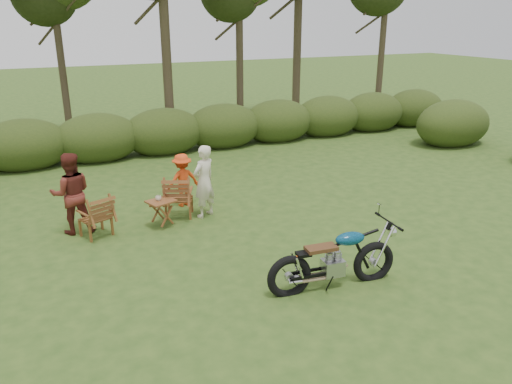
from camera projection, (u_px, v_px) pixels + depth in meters
name	position (u px, v px, depth m)	size (l,w,h in m)	color
ground	(312.00, 282.00, 8.05)	(80.00, 80.00, 0.00)	#294617
tree_line	(167.00, 25.00, 15.30)	(22.52, 11.62, 8.14)	#3B3020
motorcycle	(332.00, 286.00, 7.94)	(2.07, 0.79, 1.18)	#0B6696
lawn_chair_right	(180.00, 216.00, 10.72)	(0.64, 0.64, 0.93)	brown
lawn_chair_left	(97.00, 235.00, 9.76)	(0.59, 0.59, 0.86)	brown
side_table	(162.00, 214.00, 10.09)	(0.55, 0.46, 0.56)	brown
cup	(158.00, 198.00, 10.00)	(0.12, 0.12, 0.09)	beige
adult_a	(205.00, 216.00, 10.73)	(0.57, 0.37, 1.56)	beige
adult_b	(76.00, 232.00, 9.93)	(0.79, 0.61, 1.62)	maroon
child	(184.00, 205.00, 11.32)	(0.78, 0.45, 1.20)	#DF4215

